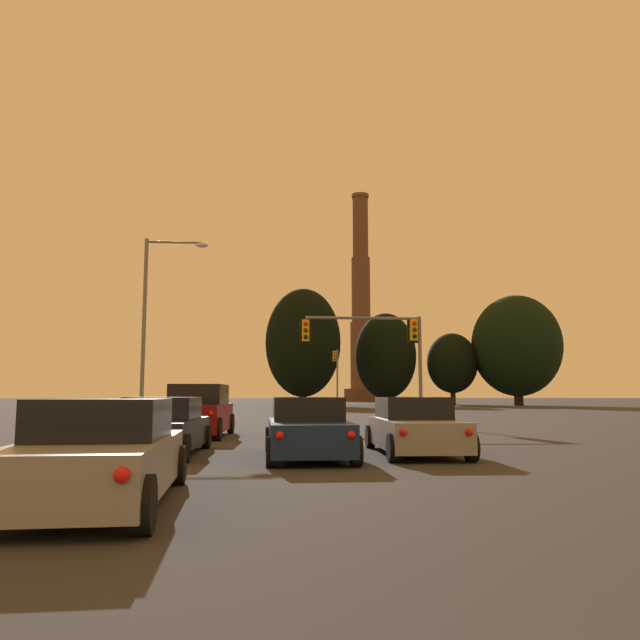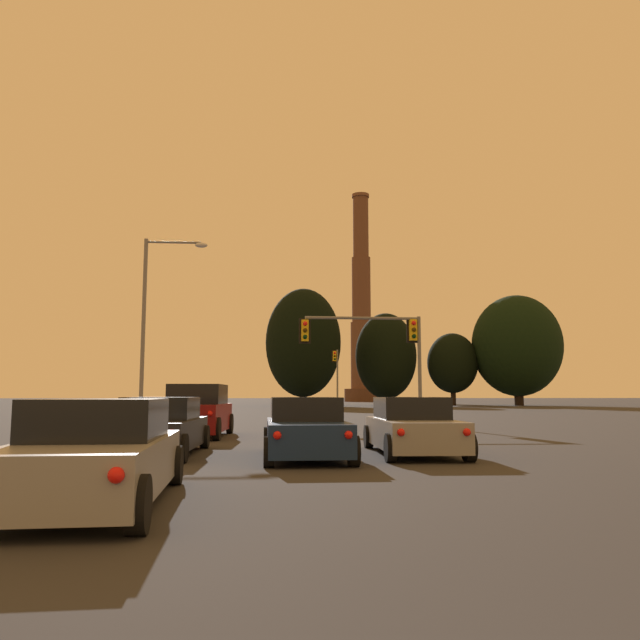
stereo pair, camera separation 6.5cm
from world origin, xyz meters
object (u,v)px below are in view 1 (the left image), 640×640
sedan_center_lane_second (307,429)px  sedan_left_lane_second (162,428)px  sedan_left_lane_third (100,455)px  traffic_light_overhead_right (378,341)px  suv_left_lane_front (199,411)px  street_lamp (154,311)px  traffic_light_far_right (336,370)px  sedan_right_lane_second (414,427)px  smokestack (361,318)px

sedan_center_lane_second → sedan_left_lane_second: bearing=163.6°
sedan_left_lane_third → sedan_left_lane_second: 7.21m
sedan_left_lane_third → traffic_light_overhead_right: traffic_light_overhead_right is taller
traffic_light_overhead_right → sedan_center_lane_second: bearing=-106.2°
sedan_left_lane_third → sedan_left_lane_second: bearing=90.4°
sedan_left_lane_second → traffic_light_overhead_right: 16.45m
sedan_left_lane_second → sedan_left_lane_third: bearing=-85.4°
suv_left_lane_front → sedan_left_lane_second: 6.73m
street_lamp → traffic_light_far_right: bearing=68.8°
sedan_right_lane_second → traffic_light_overhead_right: size_ratio=0.78×
sedan_left_lane_third → street_lamp: 23.73m
sedan_center_lane_second → sedan_left_lane_second: (-3.59, 1.02, 0.00)m
sedan_right_lane_second → traffic_light_far_right: 49.06m
sedan_center_lane_second → sedan_right_lane_second: 2.85m
sedan_left_lane_second → street_lamp: size_ratio=0.50×
sedan_right_lane_second → suv_left_lane_front: bearing=132.9°
suv_left_lane_front → traffic_light_far_right: (9.35, 41.83, 3.15)m
sedan_center_lane_second → sedan_left_lane_second: 3.74m
sedan_left_lane_third → smokestack: smokestack is taller
sedan_center_lane_second → smokestack: (19.35, 122.91, 17.94)m
sedan_center_lane_second → street_lamp: bearing=111.6°
sedan_center_lane_second → suv_left_lane_front: bearing=113.3°
sedan_left_lane_third → street_lamp: bearing=96.3°
street_lamp → smokestack: 110.11m
sedan_center_lane_second → sedan_left_lane_second: size_ratio=0.99×
suv_left_lane_front → sedan_left_lane_third: bearing=-86.5°
traffic_light_overhead_right → street_lamp: bearing=171.2°
sedan_left_lane_second → traffic_light_overhead_right: size_ratio=0.78×
suv_left_lane_front → street_lamp: 10.74m
sedan_left_lane_second → sedan_right_lane_second: same height
suv_left_lane_front → sedan_right_lane_second: suv_left_lane_front is taller
sedan_left_lane_second → sedan_right_lane_second: (6.35, -0.29, 0.00)m
traffic_light_far_right → traffic_light_overhead_right: bearing=-92.6°
sedan_right_lane_second → smokestack: size_ratio=0.10×
sedan_center_lane_second → traffic_light_overhead_right: size_ratio=0.77×
traffic_light_overhead_right → street_lamp: street_lamp is taller
sedan_left_lane_third → smokestack: size_ratio=0.10×
suv_left_lane_front → sedan_left_lane_second: (-0.16, -6.72, -0.23)m
sedan_left_lane_third → traffic_light_far_right: traffic_light_far_right is taller
sedan_left_lane_second → smokestack: (22.95, 121.89, 17.94)m
suv_left_lane_front → traffic_light_overhead_right: bearing=45.5°
sedan_left_lane_third → traffic_light_overhead_right: bearing=67.6°
sedan_left_lane_third → sedan_right_lane_second: bearing=46.5°
sedan_left_lane_second → suv_left_lane_front: bearing=90.1°
sedan_left_lane_second → sedan_center_lane_second: bearing=-14.4°
sedan_left_lane_second → street_lamp: (-3.21, 15.71, 5.05)m
sedan_left_lane_second → traffic_light_far_right: bearing=80.4°
sedan_left_lane_second → sedan_right_lane_second: bearing=-1.2°
traffic_light_far_right → suv_left_lane_front: bearing=-102.6°
traffic_light_far_right → street_lamp: street_lamp is taller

